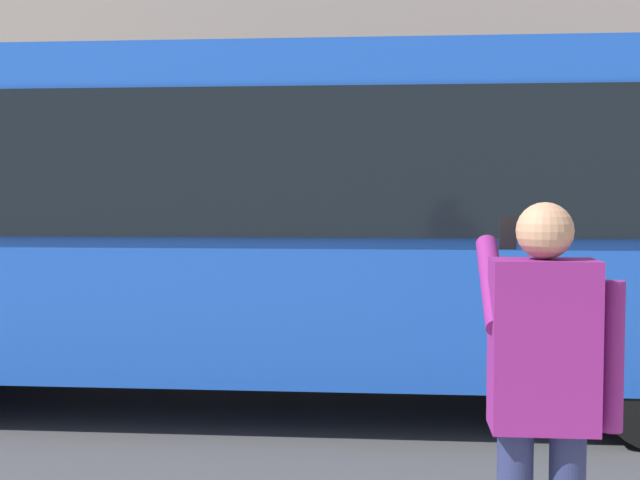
# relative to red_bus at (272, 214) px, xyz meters

# --- Properties ---
(ground_plane) EXTENTS (60.00, 60.00, 0.00)m
(ground_plane) POSITION_rel_red_bus_xyz_m (-1.57, -0.14, -1.68)
(ground_plane) COLOR #38383A
(red_bus) EXTENTS (9.05, 2.54, 3.08)m
(red_bus) POSITION_rel_red_bus_xyz_m (0.00, 0.00, 0.00)
(red_bus) COLOR #1947AD
(red_bus) RESTS_ON ground_plane
(pedestrian_photographer) EXTENTS (0.53, 0.52, 1.70)m
(pedestrian_photographer) POSITION_rel_red_bus_xyz_m (-1.65, 4.14, -0.54)
(pedestrian_photographer) COLOR #1E2347
(pedestrian_photographer) RESTS_ON sidewalk_curb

